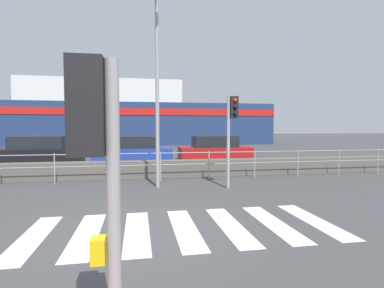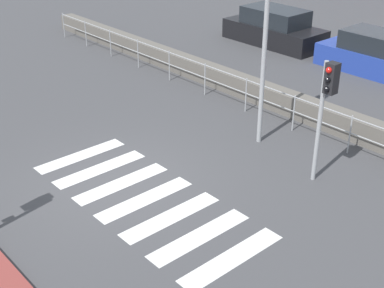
% 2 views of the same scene
% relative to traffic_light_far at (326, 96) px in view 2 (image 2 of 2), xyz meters
% --- Properties ---
extents(ground_plane, '(160.00, 160.00, 0.00)m').
position_rel_traffic_light_far_xyz_m(ground_plane, '(-3.00, -3.47, -2.12)').
color(ground_plane, '#424244').
extents(crosswalk, '(5.85, 2.40, 0.01)m').
position_rel_traffic_light_far_xyz_m(crosswalk, '(-2.03, -3.47, -2.12)').
color(crosswalk, silver).
rests_on(crosswalk, ground_plane).
extents(seawall, '(25.92, 0.55, 0.64)m').
position_rel_traffic_light_far_xyz_m(seawall, '(-3.00, 2.60, -1.81)').
color(seawall, '#605B54').
rests_on(seawall, ground_plane).
extents(harbor_fence, '(23.36, 0.04, 1.05)m').
position_rel_traffic_light_far_xyz_m(harbor_fence, '(-3.00, 1.73, -1.43)').
color(harbor_fence, '#9EA0A3').
rests_on(harbor_fence, ground_plane).
extents(traffic_light_far, '(0.34, 0.32, 2.89)m').
position_rel_traffic_light_far_xyz_m(traffic_light_far, '(0.00, 0.00, 0.00)').
color(traffic_light_far, '#9EA0A3').
rests_on(traffic_light_far, ground_plane).
extents(parked_car_black, '(4.33, 1.77, 1.47)m').
position_rel_traffic_light_far_xyz_m(parked_car_black, '(-8.02, 7.80, -1.50)').
color(parked_car_black, black).
rests_on(parked_car_black, ground_plane).
extents(parked_car_blue, '(4.25, 1.74, 1.44)m').
position_rel_traffic_light_far_xyz_m(parked_car_blue, '(-3.20, 7.80, -1.51)').
color(parked_car_blue, '#233D9E').
rests_on(parked_car_blue, ground_plane).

